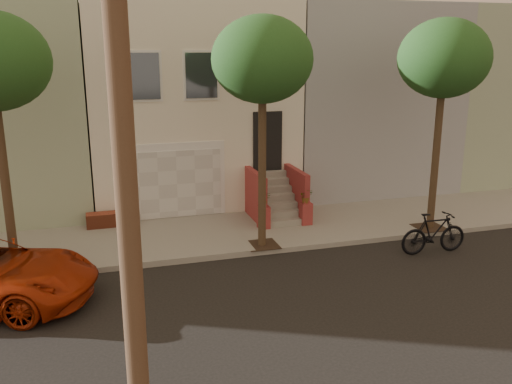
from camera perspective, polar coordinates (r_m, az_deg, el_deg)
name	(u,v)px	position (r m, az deg, el deg)	size (l,w,h in m)	color
ground	(271,317)	(11.98, 1.57, -12.99)	(90.00, 90.00, 0.00)	black
sidewalk	(217,235)	(16.70, -4.14, -4.47)	(40.00, 3.70, 0.15)	gray
house_row	(182,100)	(21.59, -7.73, 9.57)	(33.10, 11.70, 7.00)	silver
tree_mid	(262,61)	(14.61, 0.68, 13.55)	(2.70, 2.57, 6.30)	#2D2116
tree_right	(444,60)	(17.06, 19.10, 12.95)	(2.70, 2.57, 6.30)	#2D2116
motorcycle	(434,233)	(16.00, 18.12, -4.10)	(0.56, 1.98, 1.19)	black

